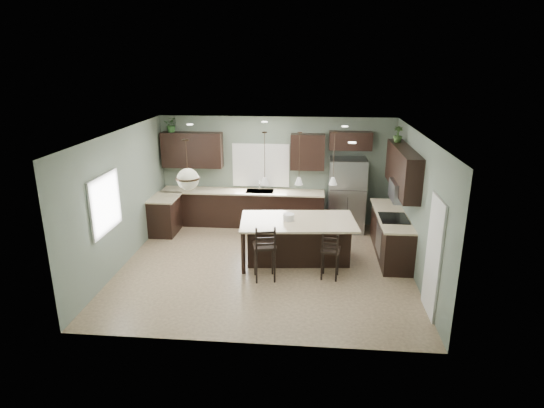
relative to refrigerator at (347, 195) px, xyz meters
The scene contains 31 objects.
ground 3.08m from the refrigerator, 127.95° to the right, with size 6.00×6.00×0.00m, color #9E8466.
pantry_door 4.04m from the refrigerator, 73.16° to the right, with size 0.04×0.82×2.04m, color white.
window_back 2.33m from the refrigerator, 169.22° to the left, with size 1.35×0.02×1.00m, color white.
window_left 5.75m from the refrigerator, 146.97° to the right, with size 0.02×1.10×1.00m, color white.
left_return_cabs 4.57m from the refrigerator, behind, with size 0.60×0.90×0.90m, color black.
left_return_countertop 4.53m from the refrigerator, behind, with size 0.66×0.96×0.04m, color beige.
back_lower_cabs 2.70m from the refrigerator, behind, with size 4.20×0.60×0.90m, color black.
back_countertop 2.66m from the refrigerator, behind, with size 4.20×0.66×0.04m, color beige.
sink_inset 2.21m from the refrigerator, behind, with size 0.70×0.45×0.01m, color gray.
faucet 2.21m from the refrigerator, behind, with size 0.02×0.02×0.28m, color silver.
back_upper_left 4.09m from the refrigerator, behind, with size 1.55×0.34×0.90m, color black.
back_upper_right 1.46m from the refrigerator, 165.23° to the left, with size 0.85×0.34×0.90m, color black.
fridge_header 1.35m from the refrigerator, 80.42° to the left, with size 1.05×0.34×0.45m, color black.
right_lower_cabs 1.76m from the refrigerator, 58.15° to the right, with size 0.60×2.35×0.90m, color black.
right_countertop 1.68m from the refrigerator, 58.72° to the right, with size 0.66×2.35×0.04m, color beige.
cooktop 1.93m from the refrigerator, 62.98° to the right, with size 0.58×0.75×0.02m, color black.
wall_oven_front 1.87m from the refrigerator, 71.02° to the right, with size 0.01×0.72×0.60m, color gray.
right_upper_cabs 2.04m from the refrigerator, 54.56° to the right, with size 0.34×2.35×0.90m, color black.
microwave 2.07m from the refrigerator, 60.39° to the right, with size 0.40×0.75×0.40m, color gray.
refrigerator is the anchor object (origin of this frame).
kitchen_island 2.33m from the refrigerator, 120.11° to the right, with size 2.41×1.37×0.92m, color black.
serving_dish 2.41m from the refrigerator, 123.98° to the right, with size 0.24×0.24×0.14m, color silver.
bar_stool_left 3.41m from the refrigerator, 121.25° to the right, with size 0.43×0.43×1.17m, color black.
bar_stool_right 2.81m from the refrigerator, 99.93° to the right, with size 0.37×0.37×0.99m, color black.
pendant_left 3.05m from the refrigerator, 132.05° to the right, with size 0.17×0.17×1.10m, color silver, non-canonical shape.
pendant_center 2.64m from the refrigerator, 120.11° to the right, with size 0.17×0.17×1.10m, color silver, non-canonical shape.
pendant_right 2.37m from the refrigerator, 103.23° to the right, with size 0.17×0.17×1.10m, color white, non-canonical shape.
chandelier 4.62m from the refrigerator, 135.99° to the right, with size 0.45×0.45×0.95m, color #F9F4CC, non-canonical shape.
plant_back_left 4.75m from the refrigerator, behind, with size 0.34×0.30×0.38m, color #275123.
plant_right_wall 2.06m from the refrigerator, 36.64° to the right, with size 0.20×0.20×0.35m, color #345424.
room_shell 3.04m from the refrigerator, 127.95° to the right, with size 6.00×6.00×6.00m.
Camera 1 is at (0.92, -8.69, 4.16)m, focal length 30.00 mm.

